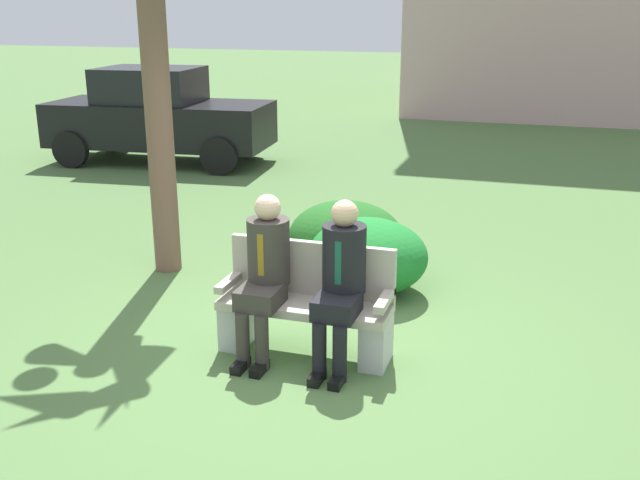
# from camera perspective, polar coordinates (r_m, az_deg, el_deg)

# --- Properties ---
(ground_plane) EXTENTS (80.00, 80.00, 0.00)m
(ground_plane) POSITION_cam_1_polar(r_m,az_deg,el_deg) (6.02, -0.92, -8.83)
(ground_plane) COLOR #50743E
(park_bench) EXTENTS (1.38, 0.44, 0.90)m
(park_bench) POSITION_cam_1_polar(r_m,az_deg,el_deg) (5.89, -1.04, -5.19)
(park_bench) COLOR #B7AD9E
(park_bench) RESTS_ON ground
(seated_man_left) EXTENTS (0.34, 0.72, 1.31)m
(seated_man_left) POSITION_cam_1_polar(r_m,az_deg,el_deg) (5.76, -4.35, -2.20)
(seated_man_left) COLOR #38332D
(seated_man_left) RESTS_ON ground
(seated_man_right) EXTENTS (0.34, 0.72, 1.31)m
(seated_man_right) POSITION_cam_1_polar(r_m,az_deg,el_deg) (5.57, 1.65, -2.85)
(seated_man_right) COLOR black
(seated_man_right) RESTS_ON ground
(shrub_near_bench) EXTENTS (1.18, 1.08, 0.74)m
(shrub_near_bench) POSITION_cam_1_polar(r_m,az_deg,el_deg) (7.14, 3.77, -1.26)
(shrub_near_bench) COLOR #1C752A
(shrub_near_bench) RESTS_ON ground
(shrub_mid_lawn) EXTENTS (1.22, 1.12, 0.76)m
(shrub_mid_lawn) POSITION_cam_1_polar(r_m,az_deg,el_deg) (7.66, 2.03, 0.21)
(shrub_mid_lawn) COLOR #216020
(shrub_mid_lawn) RESTS_ON ground
(parked_car_near) EXTENTS (4.03, 2.01, 1.68)m
(parked_car_near) POSITION_cam_1_polar(r_m,az_deg,el_deg) (13.46, -12.55, 9.47)
(parked_car_near) COLOR black
(parked_car_near) RESTS_ON ground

